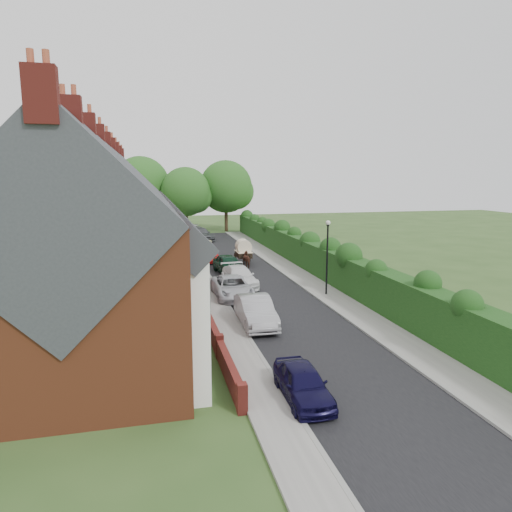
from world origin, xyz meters
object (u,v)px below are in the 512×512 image
(horse, at_px, (248,260))
(horse_cart, at_px, (243,250))
(car_silver_a, at_px, (255,311))
(car_silver_b, at_px, (232,287))
(car_navy, at_px, (303,383))
(car_black, at_px, (190,233))
(car_beige, at_px, (199,246))
(lamppost, at_px, (327,248))
(car_green, at_px, (229,264))
(car_red, at_px, (209,255))
(car_grey, at_px, (201,234))
(car_white, at_px, (239,277))

(horse, xyz_separation_m, horse_cart, (-0.00, 1.81, 0.60))
(car_silver_a, bearing_deg, car_silver_b, 93.33)
(car_navy, relative_size, car_black, 0.94)
(car_navy, distance_m, car_black, 44.56)
(car_beige, bearing_deg, lamppost, -58.91)
(lamppost, xyz_separation_m, car_navy, (-6.40, -13.56, -2.65))
(horse_cart, bearing_deg, car_green, -117.82)
(car_red, relative_size, car_black, 0.97)
(lamppost, relative_size, car_silver_a, 1.07)
(horse_cart, bearing_deg, car_red, 152.42)
(car_red, bearing_deg, car_beige, 90.81)
(car_beige, distance_m, horse, 9.81)
(lamppost, relative_size, car_black, 1.27)
(car_silver_a, xyz_separation_m, car_red, (-0.02, 19.10, -0.14))
(car_silver_a, height_order, car_green, car_silver_a)
(car_navy, xyz_separation_m, car_red, (0.25, 27.76, 0.00))
(car_grey, distance_m, horse, 18.32)
(car_silver_b, relative_size, car_grey, 0.94)
(car_green, bearing_deg, car_silver_a, -100.55)
(car_green, bearing_deg, horse, 39.35)
(car_black, height_order, horse_cart, horse_cart)
(car_white, xyz_separation_m, car_red, (-0.91, 10.11, -0.07))
(lamppost, height_order, car_green, lamppost)
(car_silver_a, relative_size, car_black, 1.19)
(car_silver_a, relative_size, car_white, 0.97)
(car_silver_a, xyz_separation_m, car_black, (-0.28, 35.90, -0.10))
(car_black, bearing_deg, horse_cart, -92.35)
(lamppost, relative_size, horse, 3.08)
(car_white, bearing_deg, lamppost, -41.30)
(car_grey, bearing_deg, car_silver_a, -105.89)
(car_silver_a, xyz_separation_m, car_green, (0.88, 13.50, -0.00))
(car_silver_b, xyz_separation_m, car_black, (-0.06, 30.00, -0.02))
(car_silver_b, bearing_deg, car_beige, 90.07)
(car_beige, height_order, horse, horse)
(car_navy, relative_size, car_grey, 0.70)
(car_white, relative_size, car_black, 1.22)
(car_silver_a, bearing_deg, car_black, 91.70)
(car_green, bearing_deg, car_black, 86.16)
(car_navy, bearing_deg, car_red, 90.37)
(car_silver_a, relative_size, car_beige, 0.95)
(car_beige, distance_m, horse_cart, 8.14)
(car_black, bearing_deg, car_red, -101.61)
(car_beige, bearing_deg, car_silver_a, -75.98)
(car_beige, height_order, car_black, car_beige)
(lamppost, relative_size, car_beige, 1.02)
(lamppost, xyz_separation_m, horse, (-3.12, 10.81, -2.59))
(car_red, xyz_separation_m, car_black, (-0.25, 16.80, 0.04))
(car_red, distance_m, car_grey, 14.83)
(lamppost, height_order, car_silver_b, lamppost)
(lamppost, xyz_separation_m, car_red, (-6.15, 14.20, -2.65))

